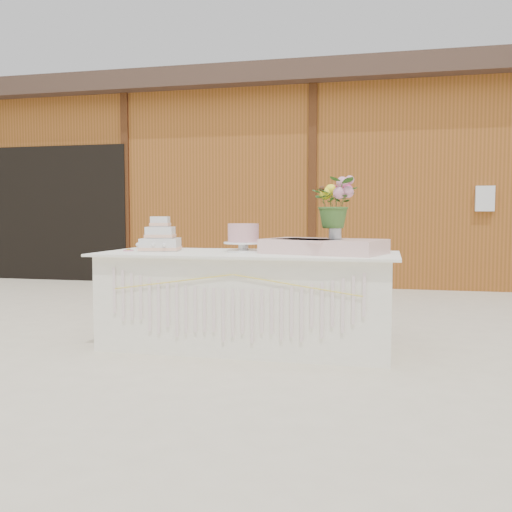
{
  "coord_description": "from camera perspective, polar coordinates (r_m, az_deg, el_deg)",
  "views": [
    {
      "loc": [
        1.11,
        -4.46,
        1.07
      ],
      "look_at": [
        0.0,
        0.3,
        0.72
      ],
      "focal_mm": 40.0,
      "sensor_mm": 36.0,
      "label": 1
    }
  ],
  "objects": [
    {
      "name": "bouquet",
      "position": [
        4.47,
        7.96,
        5.91
      ],
      "size": [
        0.35,
        0.31,
        0.39
      ],
      "primitive_type": "imported",
      "rotation": [
        0.0,
        0.0,
        0.01
      ],
      "color": "#3A6227",
      "rests_on": "flower_vase"
    },
    {
      "name": "cake_table",
      "position": [
        4.64,
        -0.86,
        -4.36
      ],
      "size": [
        2.4,
        1.0,
        0.77
      ],
      "color": "white",
      "rests_on": "ground"
    },
    {
      "name": "loose_flowers",
      "position": [
        5.06,
        -11.83,
        0.73
      ],
      "size": [
        0.21,
        0.4,
        0.02
      ],
      "primitive_type": null,
      "rotation": [
        0.0,
        0.0,
        0.12
      ],
      "color": "pink",
      "rests_on": "cake_table"
    },
    {
      "name": "satin_runner",
      "position": [
        4.49,
        6.81,
        0.96
      ],
      "size": [
        1.02,
        0.76,
        0.11
      ],
      "primitive_type": "cube",
      "rotation": [
        0.0,
        0.0,
        -0.29
      ],
      "color": "beige",
      "rests_on": "cake_table"
    },
    {
      "name": "ground",
      "position": [
        4.72,
        -0.84,
        -9.01
      ],
      "size": [
        80.0,
        80.0,
        0.0
      ],
      "primitive_type": "plane",
      "color": "beige",
      "rests_on": "ground"
    },
    {
      "name": "pink_cake_stand",
      "position": [
        4.65,
        -1.28,
        1.99
      ],
      "size": [
        0.32,
        0.32,
        0.23
      ],
      "color": "white",
      "rests_on": "cake_table"
    },
    {
      "name": "wedding_cake",
      "position": [
        4.88,
        -9.53,
        1.67
      ],
      "size": [
        0.38,
        0.38,
        0.29
      ],
      "rotation": [
        0.0,
        0.0,
        0.22
      ],
      "color": "silver",
      "rests_on": "cake_table"
    },
    {
      "name": "flower_vase",
      "position": [
        4.47,
        7.92,
        2.53
      ],
      "size": [
        0.1,
        0.1,
        0.13
      ],
      "primitive_type": "cylinder",
      "color": "silver",
      "rests_on": "satin_runner"
    },
    {
      "name": "barn",
      "position": [
        10.53,
        7.04,
        7.37
      ],
      "size": [
        12.6,
        4.6,
        3.3
      ],
      "color": "brown",
      "rests_on": "ground"
    }
  ]
}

